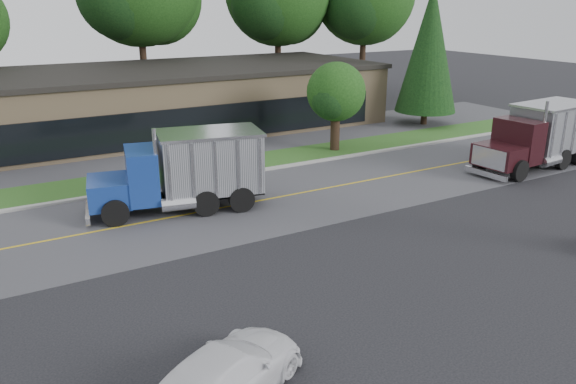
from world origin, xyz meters
The scene contains 12 objects.
ground centered at (0.00, 0.00, 0.00)m, with size 140.00×140.00×0.00m, color #2C2C30.
road centered at (0.00, 9.00, 0.00)m, with size 60.00×8.00×0.02m, color slate.
center_line centered at (0.00, 9.00, 0.00)m, with size 60.00×0.12×0.01m, color gold.
curb centered at (0.00, 13.20, 0.00)m, with size 60.00×0.30×0.12m, color #9E9E99.
grass_verge centered at (0.00, 15.00, 0.00)m, with size 60.00×3.40×0.03m, color #25561D.
far_parking centered at (0.00, 20.00, 0.00)m, with size 60.00×7.00×0.02m, color slate.
strip_mall centered at (2.00, 26.00, 2.00)m, with size 32.00×12.00×4.00m, color tan.
evergreen_right centered at (20.00, 18.00, 5.47)m, with size 4.38×4.38×9.95m.
tree_verge centered at (10.06, 15.04, 3.36)m, with size 3.71×3.49×5.30m.
dump_truck_blue centered at (-1.32, 9.71, 1.80)m, with size 7.66×4.00×3.36m.
dump_truck_maroon centered at (17.58, 6.52, 1.80)m, with size 7.83×3.20×3.36m.
rally_car centered at (-5.00, -2.57, 0.66)m, with size 1.84×4.53×1.32m, color white.
Camera 1 is at (-9.06, -12.48, 8.61)m, focal length 35.00 mm.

